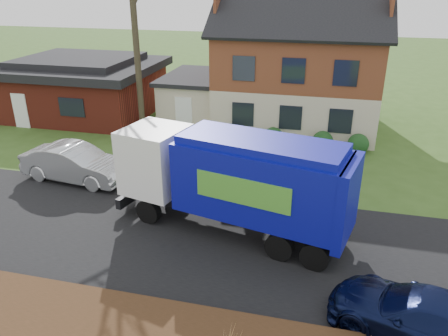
# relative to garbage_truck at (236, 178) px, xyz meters

# --- Properties ---
(ground) EXTENTS (120.00, 120.00, 0.00)m
(ground) POSITION_rel_garbage_truck_xyz_m (-1.05, -0.86, -2.10)
(ground) COLOR #33501A
(ground) RESTS_ON ground
(road) EXTENTS (80.00, 7.00, 0.02)m
(road) POSITION_rel_garbage_truck_xyz_m (-1.05, -0.86, -2.09)
(road) COLOR black
(road) RESTS_ON ground
(main_house) EXTENTS (12.95, 8.95, 9.26)m
(main_house) POSITION_rel_garbage_truck_xyz_m (0.44, 13.05, 1.93)
(main_house) COLOR beige
(main_house) RESTS_ON ground
(ranch_house) EXTENTS (9.80, 8.20, 3.70)m
(ranch_house) POSITION_rel_garbage_truck_xyz_m (-13.05, 12.14, -0.29)
(ranch_house) COLOR maroon
(ranch_house) RESTS_ON ground
(garbage_truck) EXTENTS (8.80, 4.14, 3.65)m
(garbage_truck) POSITION_rel_garbage_truck_xyz_m (0.00, 0.00, 0.00)
(garbage_truck) COLOR black
(garbage_truck) RESTS_ON ground
(silver_sedan) EXTENTS (5.04, 2.24, 1.61)m
(silver_sedan) POSITION_rel_garbage_truck_xyz_m (-7.87, 2.48, -1.30)
(silver_sedan) COLOR #B9BDC1
(silver_sedan) RESTS_ON ground
(navy_wagon) EXTENTS (5.23, 3.53, 1.41)m
(navy_wagon) POSITION_rel_garbage_truck_xyz_m (5.72, -4.00, -1.40)
(navy_wagon) COLOR black
(navy_wagon) RESTS_ON ground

